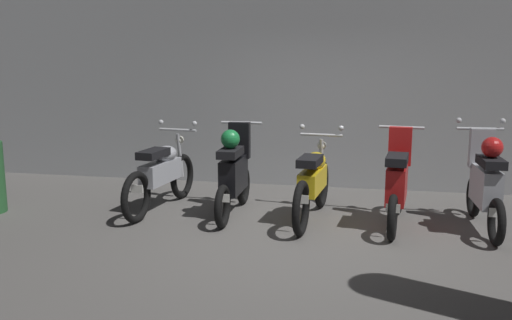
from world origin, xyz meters
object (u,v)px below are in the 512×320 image
motorbike_slot_0 (162,173)px  motorbike_slot_3 (397,183)px  motorbike_slot_2 (313,182)px  motorbike_slot_1 (234,172)px  motorbike_slot_4 (485,183)px

motorbike_slot_0 → motorbike_slot_3: (3.07, -0.14, 0.03)m
motorbike_slot_2 → motorbike_slot_3: size_ratio=1.16×
motorbike_slot_0 → motorbike_slot_3: motorbike_slot_3 is taller
motorbike_slot_3 → motorbike_slot_0: bearing=177.3°
motorbike_slot_1 → motorbike_slot_4: (3.07, -0.03, 0.00)m
motorbike_slot_1 → motorbike_slot_4: size_ratio=1.00×
motorbike_slot_1 → motorbike_slot_3: 2.05m
motorbike_slot_0 → motorbike_slot_4: 4.09m
motorbike_slot_3 → motorbike_slot_4: 1.02m
motorbike_slot_2 → motorbike_slot_4: size_ratio=1.16×
motorbike_slot_4 → motorbike_slot_1: bearing=179.4°
motorbike_slot_1 → motorbike_slot_2: (1.03, -0.03, -0.07)m
motorbike_slot_0 → motorbike_slot_4: (4.09, -0.11, 0.08)m
motorbike_slot_0 → motorbike_slot_4: bearing=-1.6°
motorbike_slot_2 → motorbike_slot_4: bearing=0.0°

